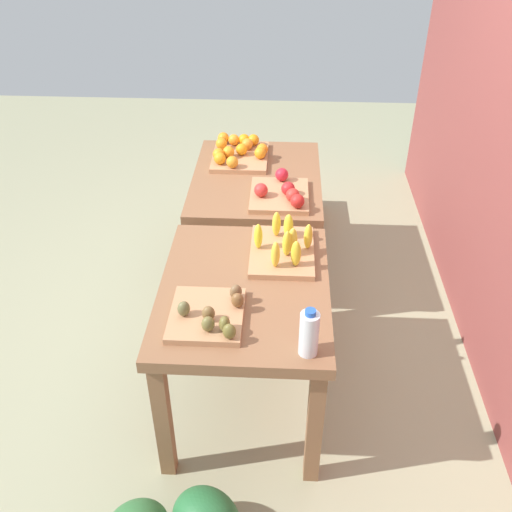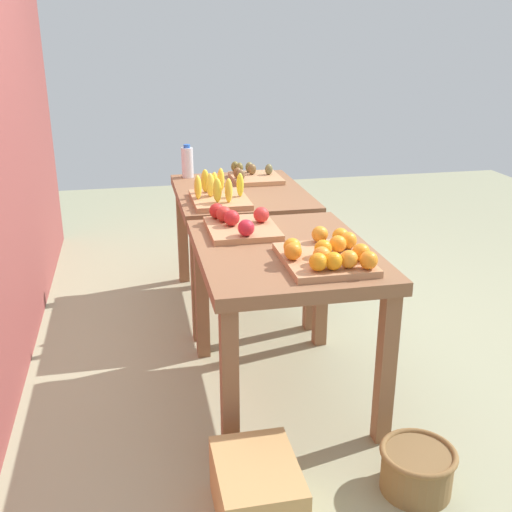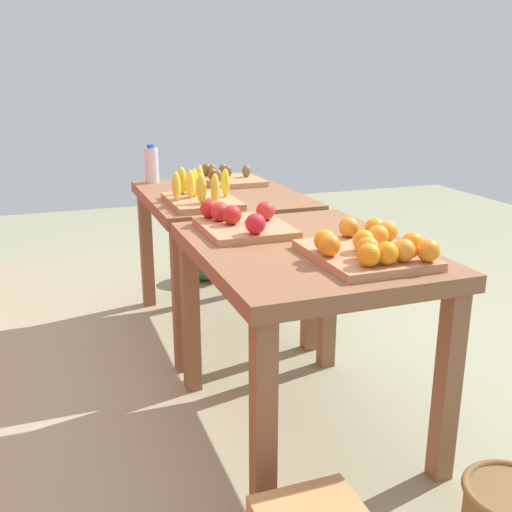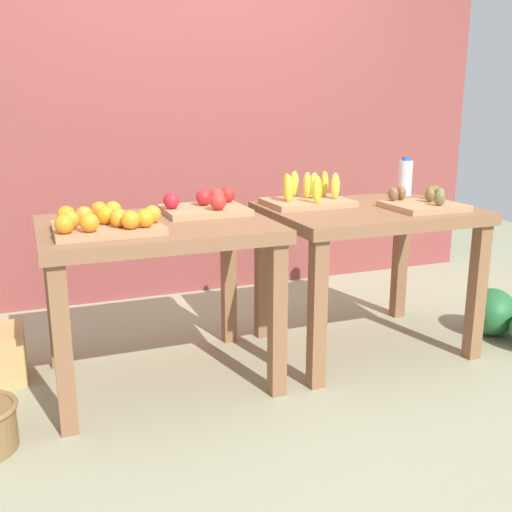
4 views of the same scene
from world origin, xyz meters
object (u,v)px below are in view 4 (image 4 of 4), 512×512
Objects in this scene: display_table_right at (367,229)px; banana_crate at (308,197)px; apple_bin at (206,205)px; water_bottle at (405,177)px; orange_bin at (104,222)px; kiwi_bin at (424,203)px; display_table_left at (157,247)px.

display_table_right is 0.36m from banana_crate.
apple_bin is (-0.84, 0.16, 0.15)m from display_table_right.
water_bottle reaches higher than apple_bin.
display_table_right is at bearing -145.74° from water_bottle.
orange_bin is 1.29× the size of kiwi_bin.
display_table_left is 1.12m from display_table_right.
display_table_left is at bearing -150.92° from apple_bin.
display_table_left is at bearing 180.00° from display_table_right.
apple_bin is 1.27m from water_bottle.
display_table_right is at bearing 5.48° from orange_bin.
water_bottle is at bearing 67.22° from kiwi_bin.
orange_bin is at bearing -166.80° from water_bottle.
apple_bin is 1.86× the size of water_bottle.
water_bottle is at bearing 34.26° from display_table_right.
orange_bin is at bearing -174.52° from display_table_right.
kiwi_bin is 1.60× the size of water_bottle.
apple_bin is at bearing 169.32° from display_table_right.
display_table_left is 1.59m from water_bottle.
banana_crate reaches higher than orange_bin.
orange_bin is at bearing -151.39° from apple_bin.
display_table_right is 2.36× the size of banana_crate.
display_table_right is 0.56m from water_bottle.
orange_bin is 1.61m from kiwi_bin.
banana_crate is 1.22× the size of kiwi_bin.
display_table_left is 0.32m from orange_bin.
kiwi_bin is at bearing -5.55° from display_table_left.
banana_crate is 0.60m from kiwi_bin.
display_table_right is at bearing 151.73° from kiwi_bin.
orange_bin is at bearing -164.34° from banana_crate.
kiwi_bin is at bearing -0.06° from orange_bin.
water_bottle is (1.79, 0.42, 0.06)m from orange_bin.
display_table_right is (1.12, 0.00, 0.00)m from display_table_left.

